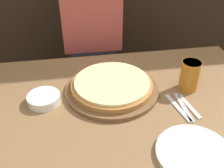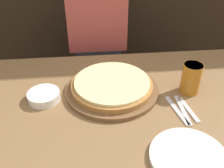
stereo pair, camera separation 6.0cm
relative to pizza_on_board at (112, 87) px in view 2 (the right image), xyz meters
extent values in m
cube|color=olive|center=(0.05, -0.13, -0.38)|extent=(1.28, 0.94, 0.72)
cylinder|color=brown|center=(0.00, 0.00, -0.02)|extent=(0.41, 0.41, 0.02)
cylinder|color=#A87038|center=(0.00, 0.00, 0.01)|extent=(0.36, 0.36, 0.02)
cylinder|color=beige|center=(0.00, 0.00, 0.02)|extent=(0.33, 0.33, 0.01)
cylinder|color=#B7701E|center=(0.34, -0.03, 0.04)|extent=(0.08, 0.08, 0.14)
cylinder|color=white|center=(0.34, -0.03, 0.10)|extent=(0.08, 0.08, 0.02)
cylinder|color=white|center=(0.21, -0.40, -0.02)|extent=(0.26, 0.26, 0.02)
cylinder|color=white|center=(-0.29, -0.03, -0.01)|extent=(0.14, 0.14, 0.04)
cube|color=silver|center=(0.25, -0.16, -0.02)|extent=(0.05, 0.18, 0.00)
cube|color=silver|center=(0.27, -0.16, -0.02)|extent=(0.02, 0.18, 0.00)
cube|color=silver|center=(0.30, -0.16, -0.02)|extent=(0.04, 0.16, 0.00)
cube|color=#33333D|center=(-0.04, 0.52, -0.39)|extent=(0.27, 0.20, 0.70)
cube|color=#B74C47|center=(-0.04, 0.52, 0.16)|extent=(0.33, 0.20, 0.42)
camera|label=1|loc=(-0.15, -0.93, 0.67)|focal=42.00mm
camera|label=2|loc=(-0.09, -0.94, 0.67)|focal=42.00mm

